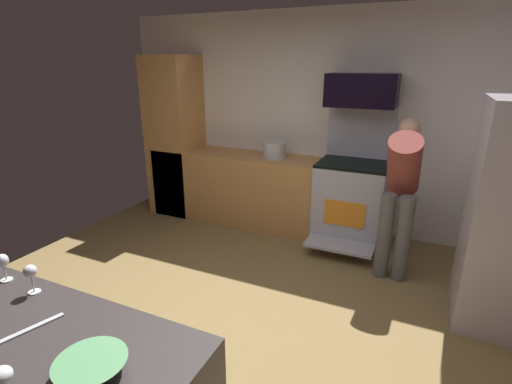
% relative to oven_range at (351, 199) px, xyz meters
% --- Properties ---
extents(ground_plane, '(5.20, 4.80, 0.02)m').
position_rel_oven_range_xyz_m(ground_plane, '(-0.52, -1.97, -0.52)').
color(ground_plane, olive).
extents(wall_back, '(5.20, 0.12, 2.60)m').
position_rel_oven_range_xyz_m(wall_back, '(-0.52, 0.37, 0.79)').
color(wall_back, silver).
rests_on(wall_back, ground).
extents(lower_cabinet_run, '(2.40, 0.60, 0.90)m').
position_rel_oven_range_xyz_m(lower_cabinet_run, '(-1.42, 0.01, -0.06)').
color(lower_cabinet_run, tan).
rests_on(lower_cabinet_run, ground).
extents(cabinet_column, '(0.60, 0.60, 2.10)m').
position_rel_oven_range_xyz_m(cabinet_column, '(-2.42, 0.01, 0.54)').
color(cabinet_column, tan).
rests_on(cabinet_column, ground).
extents(oven_range, '(0.76, 0.95, 1.55)m').
position_rel_oven_range_xyz_m(oven_range, '(0.00, 0.00, 0.00)').
color(oven_range, '#B1B4C5').
rests_on(oven_range, ground).
extents(microwave, '(0.74, 0.38, 0.35)m').
position_rel_oven_range_xyz_m(microwave, '(0.00, 0.09, 1.21)').
color(microwave, black).
rests_on(microwave, oven_range).
extents(person_cook, '(0.31, 0.61, 1.51)m').
position_rel_oven_range_xyz_m(person_cook, '(0.55, -0.55, 0.38)').
color(person_cook, '#5E5E5E').
rests_on(person_cook, ground).
extents(mixing_bowl_small, '(0.27, 0.27, 0.06)m').
position_rel_oven_range_xyz_m(mixing_bowl_small, '(-0.29, -3.45, 0.42)').
color(mixing_bowl_small, '#599963').
rests_on(mixing_bowl_small, counter_island).
extents(wine_glass_mid, '(0.07, 0.07, 0.15)m').
position_rel_oven_range_xyz_m(wine_glass_mid, '(-0.45, -3.66, 0.50)').
color(wine_glass_mid, silver).
rests_on(wine_glass_mid, counter_island).
extents(wine_glass_far, '(0.06, 0.06, 0.16)m').
position_rel_oven_range_xyz_m(wine_glass_far, '(-1.22, -3.16, 0.50)').
color(wine_glass_far, silver).
rests_on(wine_glass_far, counter_island).
extents(wine_glass_extra, '(0.06, 0.06, 0.16)m').
position_rel_oven_range_xyz_m(wine_glass_extra, '(-0.98, -3.17, 0.50)').
color(wine_glass_extra, silver).
rests_on(wine_glass_extra, counter_island).
extents(knife_chef, '(0.11, 0.28, 0.01)m').
position_rel_oven_range_xyz_m(knife_chef, '(-0.74, -3.38, 0.39)').
color(knife_chef, '#B7BABF').
rests_on(knife_chef, counter_island).
extents(stock_pot, '(0.29, 0.29, 0.20)m').
position_rel_oven_range_xyz_m(stock_pot, '(-0.97, 0.01, 0.49)').
color(stock_pot, '#B7BEC3').
rests_on(stock_pot, lower_cabinet_run).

